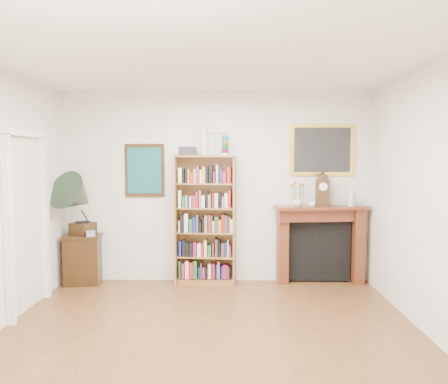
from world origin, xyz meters
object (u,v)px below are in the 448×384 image
bookshelf (206,213)px  side_cabinet (83,259)px  flower_vase (297,201)px  teacup (312,204)px  gramophone (78,199)px  mantel_clock (322,191)px  bottle_left (351,198)px  fireplace (320,238)px  bottle_right (353,199)px  cd_stack (90,233)px

bookshelf → side_cabinet: size_ratio=2.98×
flower_vase → teacup: bearing=-18.4°
gramophone → flower_vase: (3.11, 0.16, -0.04)m
gramophone → mantel_clock: 3.48m
gramophone → bottle_left: size_ratio=3.89×
fireplace → teacup: teacup is taller
bookshelf → bottle_right: 2.15m
bottle_right → mantel_clock: bearing=-174.3°
flower_vase → bottle_left: 0.78m
side_cabinet → teacup: teacup is taller
fireplace → flower_vase: size_ratio=9.39×
gramophone → side_cabinet: bearing=114.4°
mantel_clock → teacup: size_ratio=4.71×
gramophone → mantel_clock: bearing=27.8°
gramophone → bottle_right: 3.94m
mantel_clock → teacup: bearing=-138.2°
side_cabinet → gramophone: 0.90m
bottle_left → teacup: bearing=-171.4°
side_cabinet → fireplace: bearing=-4.1°
cd_stack → bottle_left: size_ratio=0.50×
flower_vase → bottle_left: (0.77, 0.02, 0.05)m
side_cabinet → bottle_right: 4.03m
mantel_clock → teacup: (-0.16, -0.08, -0.18)m
cd_stack → teacup: 3.18m
cd_stack → flower_vase: size_ratio=0.82×
side_cabinet → bottle_right: size_ratio=3.61×
side_cabinet → flower_vase: bearing=-5.3°
side_cabinet → bottle_left: (3.89, 0.06, 0.90)m
gramophone → cd_stack: gramophone is taller
bottle_right → bottle_left: bearing=-135.6°
side_cabinet → mantel_clock: size_ratio=1.58×
gramophone → mantel_clock: size_ratio=2.04×
cd_stack → flower_vase: 2.99m
cd_stack → mantel_clock: 3.37m
bookshelf → fireplace: (1.67, 0.07, -0.38)m
bookshelf → bottle_left: bookshelf is taller
teacup → gramophone: bearing=-178.4°
fireplace → gramophone: bearing=178.2°
bookshelf → gramophone: size_ratio=2.30×
teacup → bottle_right: 0.63m
bottle_right → teacup: bearing=-168.1°
bookshelf → flower_vase: (1.32, -0.00, 0.17)m
teacup → bottle_left: 0.58m
fireplace → bottle_right: bearing=-7.3°
mantel_clock → bottle_right: (0.46, 0.05, -0.12)m
cd_stack → teacup: (3.16, 0.08, 0.41)m
cd_stack → flower_vase: flower_vase is taller
side_cabinet → mantel_clock: 3.61m
side_cabinet → fireplace: (3.46, 0.11, 0.31)m
bottle_right → gramophone: bearing=-176.8°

